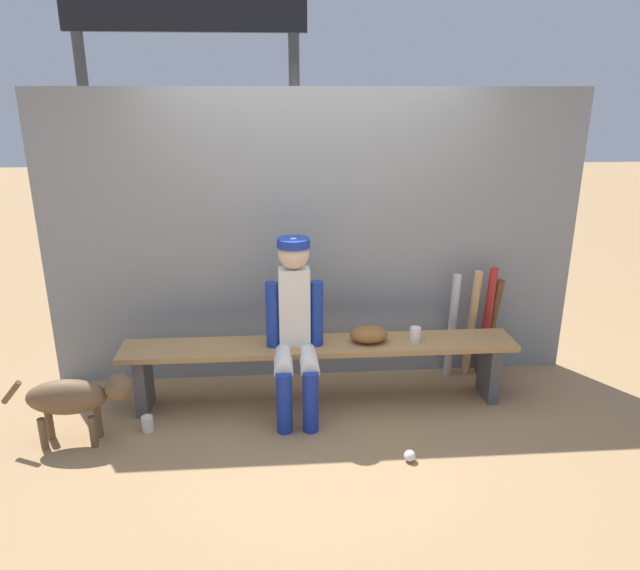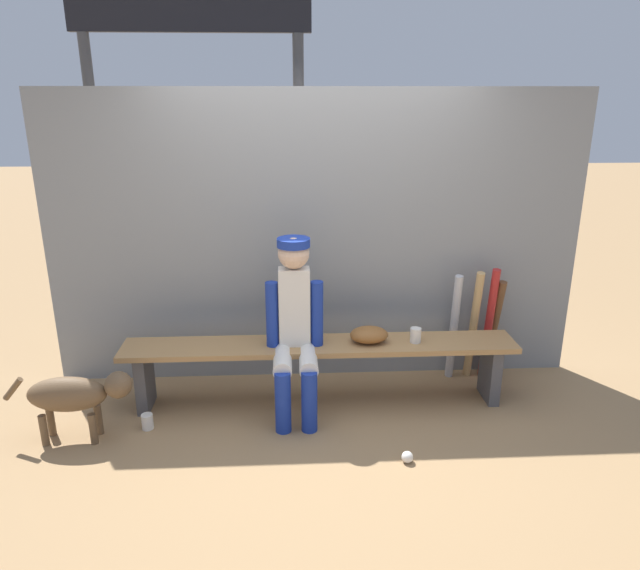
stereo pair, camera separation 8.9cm
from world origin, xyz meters
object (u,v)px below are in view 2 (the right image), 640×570
(cup_on_ground, at_px, (147,422))
(scoreboard, at_px, (199,39))
(bat_aluminum_red, at_px, (489,324))
(bat_wood_dark, at_px, (493,328))
(baseball, at_px, (407,457))
(cup_on_bench, at_px, (416,335))
(player_seated, at_px, (295,323))
(bat_aluminum_silver, at_px, (454,328))
(baseball_glove, at_px, (369,335))
(dugout_bench, at_px, (320,356))
(dog, at_px, (76,395))
(bat_wood_tan, at_px, (473,326))

(cup_on_ground, relative_size, scoreboard, 0.03)
(bat_aluminum_red, bearing_deg, bat_wood_dark, 31.83)
(baseball, height_order, cup_on_bench, cup_on_bench)
(player_seated, xyz_separation_m, bat_aluminum_silver, (1.27, 0.43, -0.24))
(player_seated, distance_m, bat_wood_dark, 1.69)
(baseball_glove, bearing_deg, bat_aluminum_red, 17.93)
(bat_wood_dark, bearing_deg, cup_on_bench, -152.41)
(bat_wood_dark, relative_size, cup_on_ground, 7.72)
(bat_aluminum_red, relative_size, cup_on_ground, 8.62)
(bat_aluminum_silver, height_order, baseball, bat_aluminum_silver)
(bat_aluminum_silver, relative_size, bat_aluminum_red, 0.95)
(baseball, relative_size, scoreboard, 0.02)
(dugout_bench, distance_m, baseball, 1.00)
(bat_aluminum_red, bearing_deg, cup_on_ground, -166.35)
(scoreboard, height_order, dog, scoreboard)
(bat_wood_dark, xyz_separation_m, baseball, (-0.91, -1.14, -0.39))
(bat_aluminum_red, height_order, cup_on_bench, bat_aluminum_red)
(dugout_bench, bearing_deg, bat_aluminum_silver, 16.59)
(cup_on_ground, bearing_deg, baseball, -15.51)
(baseball, height_order, dog, dog)
(dugout_bench, bearing_deg, dog, -166.11)
(player_seated, distance_m, dog, 1.53)
(bat_wood_tan, height_order, baseball, bat_wood_tan)
(cup_on_bench, bearing_deg, bat_wood_tan, 32.02)
(dugout_bench, height_order, dog, dog)
(dugout_bench, height_order, baseball_glove, baseball_glove)
(bat_wood_tan, bearing_deg, bat_aluminum_silver, 179.42)
(bat_aluminum_red, relative_size, cup_on_bench, 8.62)
(dugout_bench, height_order, cup_on_ground, dugout_bench)
(cup_on_ground, bearing_deg, dugout_bench, 13.92)
(baseball_glove, xyz_separation_m, baseball, (0.15, -0.78, -0.51))
(bat_wood_dark, relative_size, dog, 1.01)
(dugout_bench, distance_m, bat_wood_dark, 1.47)
(scoreboard, relative_size, dog, 4.46)
(dugout_bench, xyz_separation_m, player_seated, (-0.18, -0.11, 0.31))
(cup_on_ground, xyz_separation_m, cup_on_bench, (1.92, 0.29, 0.49))
(cup_on_bench, relative_size, scoreboard, 0.03)
(scoreboard, bearing_deg, dugout_bench, -59.78)
(dog, bearing_deg, cup_on_bench, 9.43)
(bat_wood_dark, distance_m, cup_on_bench, 0.82)
(bat_wood_tan, relative_size, bat_wood_dark, 1.10)
(dugout_bench, distance_m, bat_aluminum_silver, 1.13)
(baseball_glove, xyz_separation_m, cup_on_ground, (-1.58, -0.30, -0.49))
(bat_wood_tan, bearing_deg, cup_on_bench, -147.98)
(scoreboard, bearing_deg, bat_wood_tan, -31.46)
(bat_wood_tan, bearing_deg, scoreboard, 148.54)
(bat_wood_dark, relative_size, cup_on_bench, 7.72)
(bat_wood_tan, relative_size, baseball, 12.60)
(bat_wood_tan, xyz_separation_m, cup_on_bench, (-0.54, -0.34, 0.07))
(bat_aluminum_red, bearing_deg, bat_wood_tan, -177.98)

